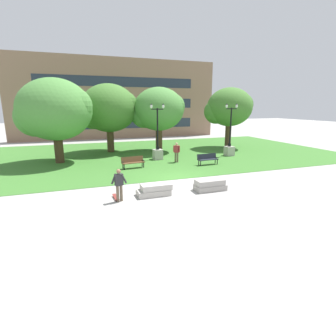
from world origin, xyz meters
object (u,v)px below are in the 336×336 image
object	(u,v)px
concrete_block_center	(155,190)
concrete_block_left	(210,185)
skateboard	(116,197)
person_bystander_near_lawn	(177,151)
person_skateboarder	(119,183)
park_bench_near_left	(133,162)
lamp_post_center	(158,148)
lamp_post_left	(230,145)
park_bench_near_right	(207,158)

from	to	relation	value
concrete_block_center	concrete_block_left	size ratio (longest dim) A/B	1.04
skateboard	person_bystander_near_lawn	world-z (taller)	person_bystander_near_lawn
person_skateboarder	park_bench_near_left	bearing A→B (deg)	72.89
person_skateboarder	person_bystander_near_lawn	distance (m)	10.08
park_bench_near_left	person_bystander_near_lawn	distance (m)	4.16
skateboard	concrete_block_left	bearing A→B (deg)	-3.16
concrete_block_left	concrete_block_center	bearing A→B (deg)	176.33
concrete_block_center	lamp_post_center	distance (m)	9.93
concrete_block_left	park_bench_near_left	size ratio (longest dim) A/B	0.97
lamp_post_left	person_bystander_near_lawn	world-z (taller)	lamp_post_left
concrete_block_center	person_bystander_near_lawn	bearing A→B (deg)	61.06
concrete_block_center	person_bystander_near_lawn	world-z (taller)	person_bystander_near_lawn
park_bench_near_right	person_bystander_near_lawn	distance (m)	2.76
concrete_block_center	skateboard	distance (m)	2.13
concrete_block_left	park_bench_near_left	distance (m)	7.59
lamp_post_center	concrete_block_left	bearing A→B (deg)	-88.65
park_bench_near_right	lamp_post_left	distance (m)	4.97
concrete_block_center	skateboard	bearing A→B (deg)	177.63
person_bystander_near_lawn	person_skateboarder	bearing A→B (deg)	-127.94
park_bench_near_right	lamp_post_center	bearing A→B (deg)	132.85
park_bench_near_right	lamp_post_center	distance (m)	4.82
skateboard	park_bench_near_left	distance (m)	7.03
lamp_post_center	skateboard	bearing A→B (deg)	-119.04
person_skateboarder	lamp_post_left	bearing A→B (deg)	36.88
park_bench_near_right	person_bystander_near_lawn	xyz separation A→B (m)	(-2.10, 1.73, 0.44)
lamp_post_center	person_skateboarder	bearing A→B (deg)	-117.38
concrete_block_center	person_skateboarder	distance (m)	2.11
concrete_block_center	park_bench_near_right	distance (m)	8.66
park_bench_near_right	skateboard	bearing A→B (deg)	-145.43
concrete_block_center	lamp_post_left	xyz separation A→B (m)	(10.28, 8.88, 0.73)
park_bench_near_left	lamp_post_center	distance (m)	3.98
concrete_block_center	concrete_block_left	bearing A→B (deg)	-3.67
person_skateboarder	park_bench_near_left	size ratio (longest dim) A/B	0.92
lamp_post_center	park_bench_near_left	bearing A→B (deg)	-136.80
person_bystander_near_lawn	concrete_block_center	bearing A→B (deg)	-118.94
concrete_block_left	person_bystander_near_lawn	xyz separation A→B (m)	(0.93, 7.85, 0.68)
concrete_block_center	lamp_post_left	distance (m)	13.60
park_bench_near_left	park_bench_near_right	xyz separation A→B (m)	(6.14, -0.81, 0.00)
concrete_block_left	park_bench_near_right	size ratio (longest dim) A/B	0.98
concrete_block_center	park_bench_near_left	world-z (taller)	park_bench_near_left
concrete_block_left	person_skateboarder	bearing A→B (deg)	-178.86
concrete_block_left	park_bench_near_left	world-z (taller)	park_bench_near_left
lamp_post_center	person_bystander_near_lawn	bearing A→B (deg)	-56.98
person_skateboarder	skateboard	xyz separation A→B (m)	(-0.14, 0.40, -0.88)
park_bench_near_left	lamp_post_center	size ratio (longest dim) A/B	0.37
park_bench_near_right	lamp_post_left	size ratio (longest dim) A/B	0.36
skateboard	park_bench_near_right	size ratio (longest dim) A/B	0.56
skateboard	park_bench_near_right	distance (m)	10.26
park_bench_near_right	person_skateboarder	bearing A→B (deg)	-143.16
concrete_block_left	lamp_post_center	size ratio (longest dim) A/B	0.36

